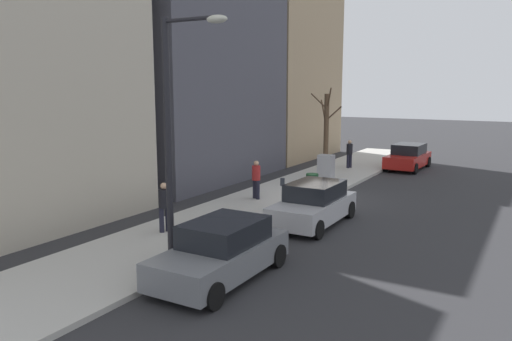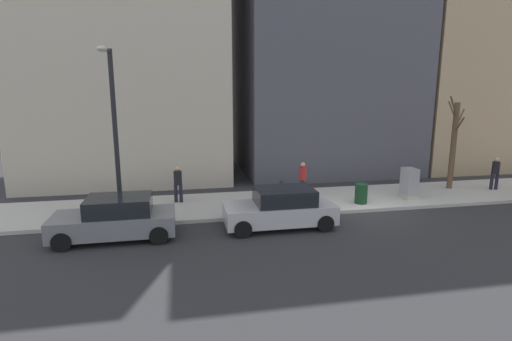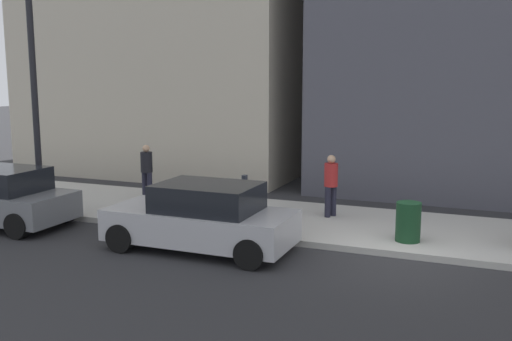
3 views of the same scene
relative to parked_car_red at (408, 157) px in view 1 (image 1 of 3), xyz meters
The scene contains 13 objects.
ground_plane 10.21m from the parked_car_red, 84.31° to the left, with size 120.00×120.00×0.00m, color #2B2B2D.
sidewalk 10.59m from the parked_car_red, 73.45° to the left, with size 4.00×36.00×0.15m, color #B2AFA8.
parked_car_red is the anchor object (origin of this frame).
parked_car_silver 14.26m from the parked_car_red, 90.04° to the left, with size 1.93×4.20×1.52m.
parked_car_grey 20.28m from the parked_car_red, 90.19° to the left, with size 1.93×4.20×1.52m.
parking_meter 13.95m from the parked_car_red, 83.99° to the left, with size 0.14×0.10×1.35m.
utility_box 7.76m from the parked_car_red, 72.68° to the left, with size 0.83×0.61×1.43m.
streetlamp 20.63m from the parked_car_red, 86.36° to the left, with size 1.97×0.32×6.50m.
bare_tree 5.86m from the parked_car_red, 49.68° to the left, with size 2.13×1.89×4.75m.
trash_bin 10.20m from the parked_car_red, 79.21° to the left, with size 0.56×0.56×0.90m, color #14381E.
pedestrian_near_meter 3.69m from the parked_car_red, 37.17° to the left, with size 0.36×0.39×1.66m.
pedestrian_midblock 12.77m from the parked_car_red, 73.88° to the left, with size 0.38×0.36×1.66m.
pedestrian_far_corner 18.47m from the parked_car_red, 78.49° to the left, with size 0.36×0.39×1.66m.
Camera 1 is at (-7.99, 20.34, 4.90)m, focal length 35.00 mm.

